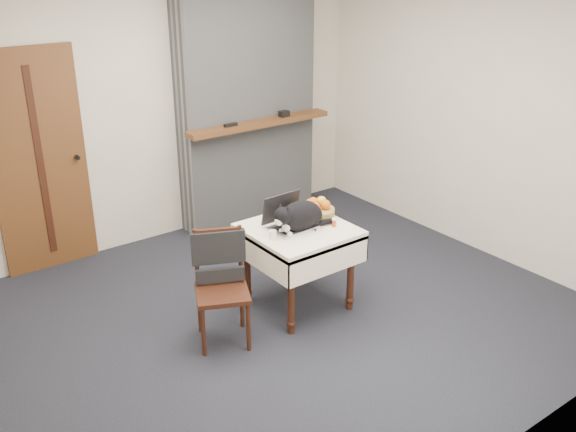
# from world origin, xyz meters

# --- Properties ---
(ground) EXTENTS (4.50, 4.50, 0.00)m
(ground) POSITION_xyz_m (0.00, 0.00, 0.00)
(ground) COLOR black
(ground) RESTS_ON ground
(room_shell) EXTENTS (4.52, 4.01, 2.61)m
(room_shell) POSITION_xyz_m (0.00, 0.46, 1.76)
(room_shell) COLOR beige
(room_shell) RESTS_ON ground
(door) EXTENTS (0.82, 0.10, 2.00)m
(door) POSITION_xyz_m (-1.20, 1.97, 1.00)
(door) COLOR brown
(door) RESTS_ON ground
(chimney) EXTENTS (1.62, 0.48, 2.60)m
(chimney) POSITION_xyz_m (0.90, 1.85, 1.30)
(chimney) COLOR gray
(chimney) RESTS_ON ground
(side_table) EXTENTS (0.78, 0.78, 0.70)m
(side_table) POSITION_xyz_m (0.18, 0.04, 0.59)
(side_table) COLOR #35150E
(side_table) RESTS_ON ground
(laptop) EXTENTS (0.37, 0.32, 0.26)m
(laptop) POSITION_xyz_m (0.12, 0.10, 0.77)
(laptop) COLOR #B7B7BC
(laptop) RESTS_ON side_table
(cat) EXTENTS (0.57, 0.27, 0.27)m
(cat) POSITION_xyz_m (0.18, 0.00, 0.82)
(cat) COLOR black
(cat) RESTS_ON side_table
(cream_jar) EXTENTS (0.06, 0.06, 0.07)m
(cream_jar) POSITION_xyz_m (-0.10, -0.01, 0.73)
(cream_jar) COLOR white
(cream_jar) RESTS_ON side_table
(pill_bottle) EXTENTS (0.03, 0.03, 0.07)m
(pill_bottle) POSITION_xyz_m (0.42, -0.11, 0.74)
(pill_bottle) COLOR #B03C15
(pill_bottle) RESTS_ON side_table
(fruit_basket) EXTENTS (0.28, 0.28, 0.16)m
(fruit_basket) POSITION_xyz_m (0.43, 0.11, 0.76)
(fruit_basket) COLOR #AF8F46
(fruit_basket) RESTS_ON side_table
(desk_clutter) EXTENTS (0.14, 0.08, 0.01)m
(desk_clutter) POSITION_xyz_m (0.34, 0.05, 0.70)
(desk_clutter) COLOR black
(desk_clutter) RESTS_ON side_table
(chair) EXTENTS (0.51, 0.51, 0.86)m
(chair) POSITION_xyz_m (-0.55, 0.04, 0.55)
(chair) COLOR #35150E
(chair) RESTS_ON ground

